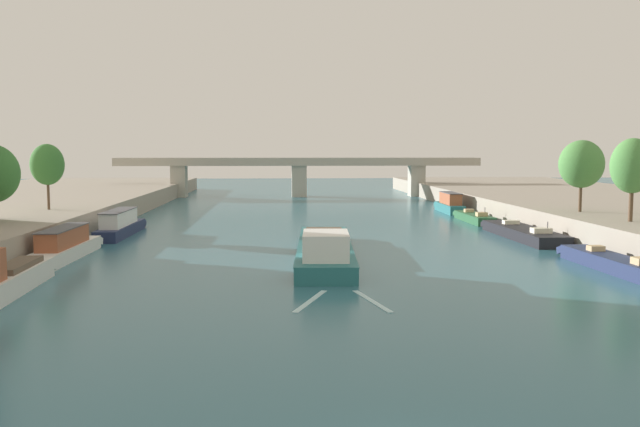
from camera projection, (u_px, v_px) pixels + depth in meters
name	position (u px, v px, depth m)	size (l,w,h in m)	color
barge_midriver	(325.00, 248.00, 54.57)	(5.69, 24.79, 3.09)	#23666B
wake_behind_barge	(341.00, 301.00, 39.55)	(5.59, 6.07, 0.03)	#A0CCD6
moored_boat_left_second	(9.00, 278.00, 41.60)	(2.45, 12.25, 3.23)	silver
moored_boat_left_midway	(66.00, 245.00, 54.95)	(2.43, 13.36, 2.64)	silver
moored_boat_left_upstream	(120.00, 225.00, 70.14)	(2.51, 14.19, 2.72)	#1E284C
moored_boat_right_second	(613.00, 263.00, 49.65)	(2.79, 13.82, 2.18)	#1E284C
moored_boat_right_near	(522.00, 233.00, 68.14)	(3.67, 16.67, 2.18)	black
moored_boat_right_upstream	(474.00, 217.00, 84.09)	(2.29, 11.85, 2.08)	#235633
moored_boat_right_lone	(450.00, 204.00, 96.55)	(2.32, 11.01, 2.90)	#23666B
tree_left_third	(47.00, 165.00, 70.97)	(3.48, 3.48, 6.94)	brown
tree_right_third	(633.00, 166.00, 58.81)	(3.74, 3.74, 7.32)	brown
tree_right_end_of_row	(581.00, 164.00, 68.32)	(4.47, 4.47, 7.30)	brown
bridge_far	(299.00, 171.00, 129.73)	(69.82, 4.40, 7.47)	#ADA899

